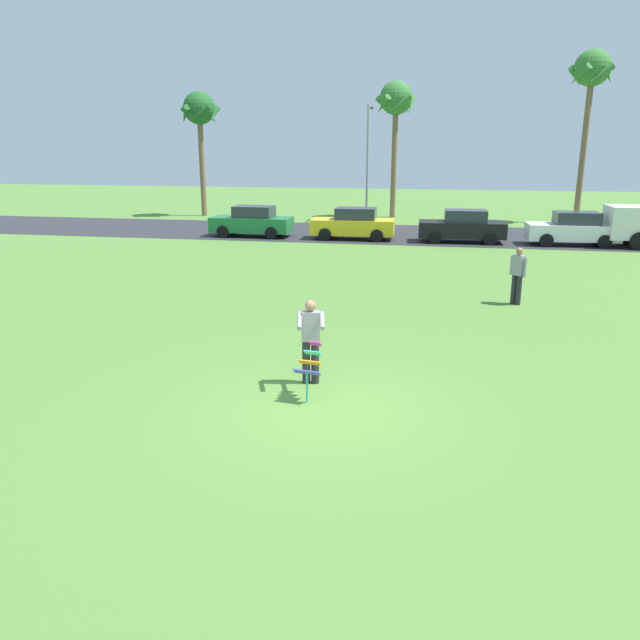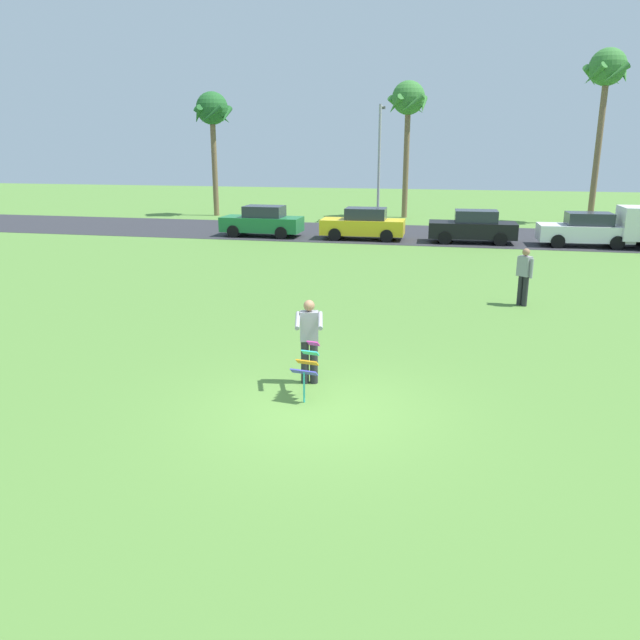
{
  "view_description": "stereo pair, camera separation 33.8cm",
  "coord_description": "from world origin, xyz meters",
  "px_view_note": "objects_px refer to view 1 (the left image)",
  "views": [
    {
      "loc": [
        1.87,
        -10.28,
        4.65
      ],
      "look_at": [
        -0.53,
        2.27,
        1.05
      ],
      "focal_mm": 34.89,
      "sensor_mm": 36.0,
      "label": 1
    },
    {
      "loc": [
        2.2,
        -10.21,
        4.65
      ],
      "look_at": [
        -0.53,
        2.27,
        1.05
      ],
      "focal_mm": 34.89,
      "sensor_mm": 36.0,
      "label": 2
    }
  ],
  "objects_px": {
    "kite_held": "(310,364)",
    "parked_car_white": "(573,229)",
    "parked_car_black": "(462,227)",
    "palm_tree_centre_far": "(592,77)",
    "palm_tree_left_near": "(200,113)",
    "streetlight_pole": "(368,156)",
    "palm_tree_right_near": "(396,104)",
    "person_kite_flyer": "(311,339)",
    "parked_car_green": "(252,222)",
    "parked_car_yellow": "(353,224)",
    "person_walker_near": "(518,274)"
  },
  "relations": [
    {
      "from": "parked_car_black",
      "to": "parked_car_white",
      "type": "bearing_deg",
      "value": 0.0
    },
    {
      "from": "person_kite_flyer",
      "to": "kite_held",
      "type": "xyz_separation_m",
      "value": [
        0.15,
        -0.81,
        -0.24
      ]
    },
    {
      "from": "palm_tree_left_near",
      "to": "streetlight_pole",
      "type": "height_order",
      "value": "palm_tree_left_near"
    },
    {
      "from": "person_kite_flyer",
      "to": "parked_car_green",
      "type": "distance_m",
      "value": 21.29
    },
    {
      "from": "parked_car_white",
      "to": "palm_tree_left_near",
      "type": "distance_m",
      "value": 24.64
    },
    {
      "from": "palm_tree_left_near",
      "to": "streetlight_pole",
      "type": "xyz_separation_m",
      "value": [
        11.37,
        -1.84,
        -2.67
      ]
    },
    {
      "from": "parked_car_green",
      "to": "palm_tree_centre_far",
      "type": "distance_m",
      "value": 21.83
    },
    {
      "from": "parked_car_yellow",
      "to": "palm_tree_right_near",
      "type": "relative_size",
      "value": 0.49
    },
    {
      "from": "palm_tree_right_near",
      "to": "person_walker_near",
      "type": "height_order",
      "value": "palm_tree_right_near"
    },
    {
      "from": "person_kite_flyer",
      "to": "palm_tree_right_near",
      "type": "distance_m",
      "value": 31.26
    },
    {
      "from": "kite_held",
      "to": "parked_car_black",
      "type": "distance_m",
      "value": 21.1
    },
    {
      "from": "parked_car_yellow",
      "to": "palm_tree_left_near",
      "type": "height_order",
      "value": "palm_tree_left_near"
    },
    {
      "from": "parked_car_green",
      "to": "parked_car_yellow",
      "type": "distance_m",
      "value": 5.37
    },
    {
      "from": "parked_car_green",
      "to": "parked_car_yellow",
      "type": "bearing_deg",
      "value": 0.01
    },
    {
      "from": "parked_car_green",
      "to": "person_kite_flyer",
      "type": "bearing_deg",
      "value": -70.06
    },
    {
      "from": "parked_car_white",
      "to": "streetlight_pole",
      "type": "bearing_deg",
      "value": 146.05
    },
    {
      "from": "kite_held",
      "to": "parked_car_white",
      "type": "xyz_separation_m",
      "value": [
        8.57,
        20.82,
        0.06
      ]
    },
    {
      "from": "parked_car_green",
      "to": "palm_tree_right_near",
      "type": "bearing_deg",
      "value": 58.29
    },
    {
      "from": "parked_car_black",
      "to": "parked_car_white",
      "type": "height_order",
      "value": "same"
    },
    {
      "from": "parked_car_green",
      "to": "person_walker_near",
      "type": "xyz_separation_m",
      "value": [
        12.05,
        -12.47,
        0.16
      ]
    },
    {
      "from": "parked_car_black",
      "to": "palm_tree_centre_far",
      "type": "height_order",
      "value": "palm_tree_centre_far"
    },
    {
      "from": "person_walker_near",
      "to": "person_kite_flyer",
      "type": "bearing_deg",
      "value": -122.38
    },
    {
      "from": "palm_tree_right_near",
      "to": "palm_tree_left_near",
      "type": "bearing_deg",
      "value": -173.17
    },
    {
      "from": "person_kite_flyer",
      "to": "streetlight_pole",
      "type": "bearing_deg",
      "value": 94.29
    },
    {
      "from": "palm_tree_left_near",
      "to": "palm_tree_centre_far",
      "type": "relative_size",
      "value": 0.8
    },
    {
      "from": "streetlight_pole",
      "to": "person_kite_flyer",
      "type": "bearing_deg",
      "value": -85.71
    },
    {
      "from": "person_kite_flyer",
      "to": "person_walker_near",
      "type": "relative_size",
      "value": 1.0
    },
    {
      "from": "person_kite_flyer",
      "to": "kite_held",
      "type": "distance_m",
      "value": 0.85
    },
    {
      "from": "parked_car_black",
      "to": "streetlight_pole",
      "type": "xyz_separation_m",
      "value": [
        -5.59,
        7.25,
        3.22
      ]
    },
    {
      "from": "palm_tree_left_near",
      "to": "parked_car_green",
      "type": "bearing_deg",
      "value": -55.91
    },
    {
      "from": "parked_car_black",
      "to": "palm_tree_left_near",
      "type": "relative_size",
      "value": 0.53
    },
    {
      "from": "palm_tree_right_near",
      "to": "person_walker_near",
      "type": "distance_m",
      "value": 24.53
    },
    {
      "from": "person_walker_near",
      "to": "palm_tree_right_near",
      "type": "bearing_deg",
      "value": 103.39
    },
    {
      "from": "parked_car_black",
      "to": "palm_tree_centre_far",
      "type": "relative_size",
      "value": 0.42
    },
    {
      "from": "parked_car_green",
      "to": "palm_tree_centre_far",
      "type": "relative_size",
      "value": 0.42
    },
    {
      "from": "person_kite_flyer",
      "to": "person_walker_near",
      "type": "bearing_deg",
      "value": 57.62
    },
    {
      "from": "parked_car_yellow",
      "to": "parked_car_white",
      "type": "relative_size",
      "value": 0.99
    },
    {
      "from": "kite_held",
      "to": "parked_car_green",
      "type": "distance_m",
      "value": 22.1
    },
    {
      "from": "palm_tree_right_near",
      "to": "palm_tree_centre_far",
      "type": "height_order",
      "value": "palm_tree_centre_far"
    },
    {
      "from": "person_kite_flyer",
      "to": "streetlight_pole",
      "type": "distance_m",
      "value": 27.51
    },
    {
      "from": "parked_car_white",
      "to": "person_walker_near",
      "type": "xyz_separation_m",
      "value": [
        -3.93,
        -12.47,
        0.16
      ]
    },
    {
      "from": "palm_tree_left_near",
      "to": "streetlight_pole",
      "type": "relative_size",
      "value": 1.15
    },
    {
      "from": "parked_car_black",
      "to": "parked_car_white",
      "type": "xyz_separation_m",
      "value": [
        5.18,
        0.0,
        0.0
      ]
    },
    {
      "from": "parked_car_green",
      "to": "streetlight_pole",
      "type": "distance_m",
      "value": 9.49
    },
    {
      "from": "parked_car_white",
      "to": "parked_car_black",
      "type": "bearing_deg",
      "value": -180.0
    },
    {
      "from": "palm_tree_centre_far",
      "to": "streetlight_pole",
      "type": "distance_m",
      "value": 13.77
    },
    {
      "from": "person_kite_flyer",
      "to": "parked_car_black",
      "type": "distance_m",
      "value": 20.33
    },
    {
      "from": "parked_car_white",
      "to": "palm_tree_right_near",
      "type": "relative_size",
      "value": 0.49
    },
    {
      "from": "parked_car_white",
      "to": "palm_tree_left_near",
      "type": "xyz_separation_m",
      "value": [
        -22.13,
        9.08,
        5.89
      ]
    },
    {
      "from": "kite_held",
      "to": "palm_tree_right_near",
      "type": "relative_size",
      "value": 0.12
    }
  ]
}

